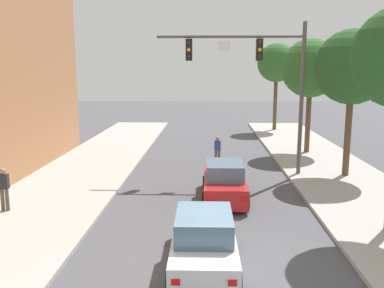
{
  "coord_description": "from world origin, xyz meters",
  "views": [
    {
      "loc": [
        -0.06,
        -10.68,
        5.38
      ],
      "look_at": [
        -0.76,
        7.88,
        2.0
      ],
      "focal_mm": 38.41,
      "sensor_mm": 36.0,
      "label": 1
    }
  ],
  "objects_px": {
    "car_following_white": "(204,242)",
    "street_tree_second": "(352,67)",
    "pedestrian_sidewalk_left_walker": "(4,187)",
    "street_tree_farthest": "(277,63)",
    "traffic_signal_mast": "(260,70)",
    "car_lead_red": "(224,182)",
    "street_tree_third": "(311,69)",
    "pedestrian_crossing_road": "(217,149)"
  },
  "relations": [
    {
      "from": "pedestrian_crossing_road",
      "to": "street_tree_second",
      "type": "relative_size",
      "value": 0.23
    },
    {
      "from": "car_lead_red",
      "to": "pedestrian_sidewalk_left_walker",
      "type": "height_order",
      "value": "pedestrian_sidewalk_left_walker"
    },
    {
      "from": "car_following_white",
      "to": "pedestrian_sidewalk_left_walker",
      "type": "bearing_deg",
      "value": 152.44
    },
    {
      "from": "traffic_signal_mast",
      "to": "street_tree_third",
      "type": "bearing_deg",
      "value": 55.81
    },
    {
      "from": "car_lead_red",
      "to": "pedestrian_sidewalk_left_walker",
      "type": "distance_m",
      "value": 8.58
    },
    {
      "from": "pedestrian_crossing_road",
      "to": "traffic_signal_mast",
      "type": "bearing_deg",
      "value": -50.59
    },
    {
      "from": "street_tree_farthest",
      "to": "traffic_signal_mast",
      "type": "bearing_deg",
      "value": -102.07
    },
    {
      "from": "car_following_white",
      "to": "street_tree_second",
      "type": "distance_m",
      "value": 12.94
    },
    {
      "from": "street_tree_farthest",
      "to": "pedestrian_sidewalk_left_walker",
      "type": "bearing_deg",
      "value": -121.86
    },
    {
      "from": "pedestrian_crossing_road",
      "to": "street_tree_third",
      "type": "distance_m",
      "value": 8.03
    },
    {
      "from": "pedestrian_sidewalk_left_walker",
      "to": "car_following_white",
      "type": "bearing_deg",
      "value": -27.56
    },
    {
      "from": "traffic_signal_mast",
      "to": "street_tree_second",
      "type": "relative_size",
      "value": 1.05
    },
    {
      "from": "traffic_signal_mast",
      "to": "pedestrian_crossing_road",
      "type": "distance_m",
      "value": 5.46
    },
    {
      "from": "street_tree_second",
      "to": "street_tree_farthest",
      "type": "height_order",
      "value": "street_tree_farthest"
    },
    {
      "from": "traffic_signal_mast",
      "to": "car_lead_red",
      "type": "relative_size",
      "value": 1.77
    },
    {
      "from": "pedestrian_sidewalk_left_walker",
      "to": "street_tree_second",
      "type": "height_order",
      "value": "street_tree_second"
    },
    {
      "from": "street_tree_second",
      "to": "street_tree_third",
      "type": "relative_size",
      "value": 1.0
    },
    {
      "from": "pedestrian_crossing_road",
      "to": "street_tree_second",
      "type": "height_order",
      "value": "street_tree_second"
    },
    {
      "from": "street_tree_second",
      "to": "street_tree_third",
      "type": "height_order",
      "value": "street_tree_second"
    },
    {
      "from": "car_lead_red",
      "to": "street_tree_second",
      "type": "distance_m",
      "value": 8.66
    },
    {
      "from": "pedestrian_crossing_road",
      "to": "street_tree_farthest",
      "type": "bearing_deg",
      "value": 68.0
    },
    {
      "from": "pedestrian_sidewalk_left_walker",
      "to": "traffic_signal_mast",
      "type": "bearing_deg",
      "value": 30.92
    },
    {
      "from": "car_lead_red",
      "to": "street_tree_second",
      "type": "bearing_deg",
      "value": 30.66
    },
    {
      "from": "traffic_signal_mast",
      "to": "street_tree_second",
      "type": "height_order",
      "value": "traffic_signal_mast"
    },
    {
      "from": "traffic_signal_mast",
      "to": "pedestrian_crossing_road",
      "type": "height_order",
      "value": "traffic_signal_mast"
    },
    {
      "from": "traffic_signal_mast",
      "to": "car_following_white",
      "type": "relative_size",
      "value": 1.76
    },
    {
      "from": "street_tree_third",
      "to": "car_lead_red",
      "type": "bearing_deg",
      "value": -120.74
    },
    {
      "from": "traffic_signal_mast",
      "to": "car_lead_red",
      "type": "xyz_separation_m",
      "value": [
        -1.85,
        -3.91,
        -4.65
      ]
    },
    {
      "from": "pedestrian_sidewalk_left_walker",
      "to": "street_tree_second",
      "type": "bearing_deg",
      "value": 21.97
    },
    {
      "from": "car_lead_red",
      "to": "street_tree_third",
      "type": "xyz_separation_m",
      "value": [
        5.67,
        9.53,
        4.71
      ]
    },
    {
      "from": "street_tree_second",
      "to": "street_tree_farthest",
      "type": "distance_m",
      "value": 15.89
    },
    {
      "from": "car_lead_red",
      "to": "street_tree_second",
      "type": "height_order",
      "value": "street_tree_second"
    },
    {
      "from": "street_tree_third",
      "to": "street_tree_farthest",
      "type": "xyz_separation_m",
      "value": [
        -0.48,
        10.01,
        0.48
      ]
    },
    {
      "from": "pedestrian_sidewalk_left_walker",
      "to": "street_tree_farthest",
      "type": "relative_size",
      "value": 0.22
    },
    {
      "from": "pedestrian_crossing_road",
      "to": "car_lead_red",
      "type": "bearing_deg",
      "value": -88.71
    },
    {
      "from": "street_tree_second",
      "to": "street_tree_farthest",
      "type": "relative_size",
      "value": 0.96
    },
    {
      "from": "pedestrian_sidewalk_left_walker",
      "to": "pedestrian_crossing_road",
      "type": "relative_size",
      "value": 1.0
    },
    {
      "from": "car_lead_red",
      "to": "pedestrian_sidewalk_left_walker",
      "type": "relative_size",
      "value": 2.59
    },
    {
      "from": "traffic_signal_mast",
      "to": "pedestrian_crossing_road",
      "type": "xyz_separation_m",
      "value": [
        -1.99,
        2.43,
        -4.46
      ]
    },
    {
      "from": "car_following_white",
      "to": "street_tree_farthest",
      "type": "height_order",
      "value": "street_tree_farthest"
    },
    {
      "from": "traffic_signal_mast",
      "to": "car_following_white",
      "type": "bearing_deg",
      "value": -104.86
    },
    {
      "from": "car_lead_red",
      "to": "street_tree_third",
      "type": "distance_m",
      "value": 12.05
    }
  ]
}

